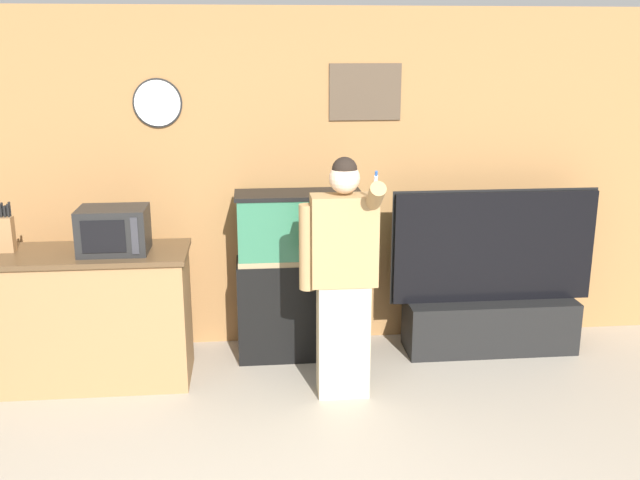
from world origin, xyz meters
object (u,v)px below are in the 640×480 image
Objects in this scene: counter_island at (82,317)px; person_standing at (342,276)px; aquarium_on_stand at (299,275)px; knife_block at (3,233)px; tv_on_stand at (491,305)px; microwave at (114,230)px.

person_standing reaches higher than counter_island.
knife_block is at bearing -173.11° from aquarium_on_stand.
person_standing is at bearing -153.17° from tv_on_stand.
person_standing is at bearing -70.53° from aquarium_on_stand.
microwave is at bearing 167.09° from person_standing.
aquarium_on_stand is (1.54, 0.30, 0.16)m from counter_island.
counter_island is 3.04m from tv_on_stand.
person_standing reaches higher than tv_on_stand.
tv_on_stand is (1.49, -0.05, -0.27)m from aquarium_on_stand.
microwave is 1.35× the size of knife_block.
counter_island is at bearing 173.41° from microwave.
tv_on_stand is at bearing 26.83° from person_standing.
aquarium_on_stand is 0.81× the size of tv_on_stand.
person_standing reaches higher than aquarium_on_stand.
tv_on_stand is 0.96× the size of person_standing.
counter_island is at bearing -168.87° from aquarium_on_stand.
knife_block is 3.59m from tv_on_stand.
microwave is 1.58m from person_standing.
aquarium_on_stand is 0.75m from person_standing.
counter_island is 0.69m from microwave.
counter_island is at bearing 168.02° from person_standing.
aquarium_on_stand reaches higher than microwave.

